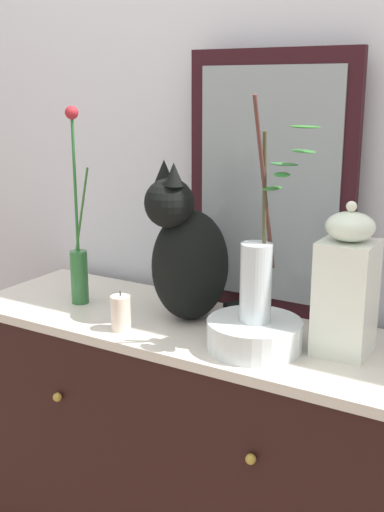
% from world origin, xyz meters
% --- Properties ---
extents(wall_back, '(4.40, 0.08, 2.60)m').
position_xyz_m(wall_back, '(0.00, 0.29, 1.30)').
color(wall_back, silver).
rests_on(wall_back, ground_plane).
extents(sideboard, '(1.27, 0.44, 0.87)m').
position_xyz_m(sideboard, '(0.00, -0.00, 0.44)').
color(sideboard, black).
rests_on(sideboard, ground_plane).
extents(mirror_leaning, '(0.46, 0.03, 0.69)m').
position_xyz_m(mirror_leaning, '(0.12, 0.19, 1.21)').
color(mirror_leaning, black).
rests_on(mirror_leaning, sideboard).
extents(cat_sitting, '(0.29, 0.34, 0.42)m').
position_xyz_m(cat_sitting, '(-0.03, 0.02, 1.05)').
color(cat_sitting, black).
rests_on(cat_sitting, sideboard).
extents(vase_slim_green, '(0.07, 0.05, 0.55)m').
position_xyz_m(vase_slim_green, '(-0.35, -0.03, 1.01)').
color(vase_slim_green, '#2F6B35').
rests_on(vase_slim_green, sideboard).
extents(bowl_porcelain, '(0.22, 0.22, 0.07)m').
position_xyz_m(bowl_porcelain, '(0.21, -0.07, 0.90)').
color(bowl_porcelain, white).
rests_on(bowl_porcelain, sideboard).
extents(vase_glass_clear, '(0.18, 0.12, 0.51)m').
position_xyz_m(vase_glass_clear, '(0.22, -0.07, 1.06)').
color(vase_glass_clear, silver).
rests_on(vase_glass_clear, bowl_porcelain).
extents(jar_lidded_porcelain, '(0.12, 0.12, 0.35)m').
position_xyz_m(jar_lidded_porcelain, '(0.40, 0.02, 1.03)').
color(jar_lidded_porcelain, white).
rests_on(jar_lidded_porcelain, sideboard).
extents(candle_pillar, '(0.05, 0.05, 0.10)m').
position_xyz_m(candle_pillar, '(-0.13, -0.14, 0.91)').
color(candle_pillar, '#F3DCC9').
rests_on(candle_pillar, sideboard).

